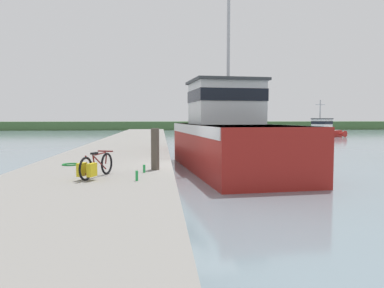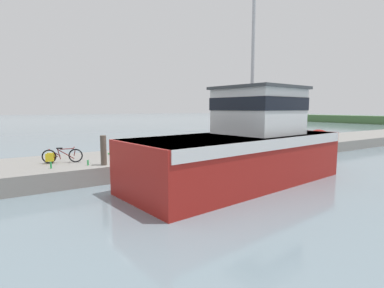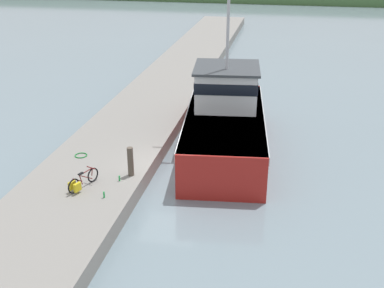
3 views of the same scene
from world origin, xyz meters
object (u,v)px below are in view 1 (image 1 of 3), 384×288
object	(u,v)px
boat_orange_near	(319,130)
bicycle_touring	(93,167)
water_bottle_by_bike	(144,169)
fishing_boat_main	(229,135)
water_bottle_on_curb	(137,176)
mooring_post	(155,149)

from	to	relation	value
boat_orange_near	bicycle_touring	bearing A→B (deg)	30.31
bicycle_touring	water_bottle_by_bike	xyz separation A→B (m)	(1.25, 0.94, -0.19)
fishing_boat_main	water_bottle_by_bike	distance (m)	6.73
bicycle_touring	water_bottle_on_curb	world-z (taller)	bicycle_touring
mooring_post	fishing_boat_main	bearing A→B (deg)	58.10
fishing_boat_main	water_bottle_on_curb	size ratio (longest dim) A/B	45.63
bicycle_touring	water_bottle_on_curb	bearing A→B (deg)	-2.12
fishing_boat_main	water_bottle_by_bike	xyz separation A→B (m)	(-3.50, -5.71, -0.68)
boat_orange_near	water_bottle_on_curb	distance (m)	41.00
fishing_boat_main	boat_orange_near	bearing A→B (deg)	53.62
boat_orange_near	water_bottle_by_bike	bearing A→B (deg)	31.16
mooring_post	bicycle_touring	bearing A→B (deg)	-135.86
fishing_boat_main	mooring_post	world-z (taller)	fishing_boat_main
mooring_post	water_bottle_by_bike	bearing A→B (deg)	-117.99
bicycle_touring	water_bottle_on_curb	xyz separation A→B (m)	(1.13, -0.46, -0.18)
bicycle_touring	fishing_boat_main	bearing A→B (deg)	74.36
bicycle_touring	mooring_post	size ratio (longest dim) A/B	1.28
mooring_post	water_bottle_by_bike	size ratio (longest dim) A/B	5.55
water_bottle_by_bike	water_bottle_on_curb	bearing A→B (deg)	-94.93
fishing_boat_main	water_bottle_on_curb	bearing A→B (deg)	-123.24
boat_orange_near	water_bottle_on_curb	xyz separation A→B (m)	(-20.21, -35.67, 0.02)
fishing_boat_main	boat_orange_near	size ratio (longest dim) A/B	1.70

